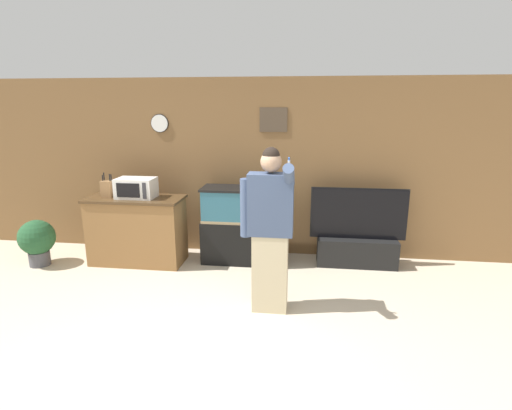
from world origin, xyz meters
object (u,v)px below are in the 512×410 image
at_px(microwave, 136,188).
at_px(knife_block, 107,189).
at_px(tv_on_stand, 357,243).
at_px(person_standing, 269,229).
at_px(counter_island, 137,230).
at_px(aquarium_on_stand, 244,225).
at_px(potted_plant, 37,240).

height_order(microwave, knife_block, knife_block).
height_order(tv_on_stand, person_standing, person_standing).
height_order(counter_island, person_standing, person_standing).
height_order(counter_island, microwave, microwave).
relative_size(microwave, aquarium_on_stand, 0.44).
relative_size(counter_island, knife_block, 3.91).
bearing_deg(aquarium_on_stand, person_standing, -70.28).
height_order(knife_block, potted_plant, knife_block).
bearing_deg(microwave, tv_on_stand, 5.56).
relative_size(aquarium_on_stand, person_standing, 0.66).
bearing_deg(potted_plant, person_standing, -14.23).
height_order(microwave, aquarium_on_stand, microwave).
bearing_deg(potted_plant, microwave, 11.88).
bearing_deg(knife_block, aquarium_on_stand, 7.97).
bearing_deg(potted_plant, aquarium_on_stand, 10.27).
bearing_deg(microwave, counter_island, 176.19).
xyz_separation_m(microwave, person_standing, (1.97, -1.14, -0.16)).
xyz_separation_m(knife_block, tv_on_stand, (3.49, 0.34, -0.75)).
xyz_separation_m(counter_island, potted_plant, (-1.36, -0.29, -0.10)).
distance_m(tv_on_stand, potted_plant, 4.51).
height_order(tv_on_stand, potted_plant, tv_on_stand).
xyz_separation_m(counter_island, aquarium_on_stand, (1.51, 0.23, 0.07)).
relative_size(knife_block, person_standing, 0.19).
relative_size(knife_block, tv_on_stand, 0.26).
relative_size(tv_on_stand, potted_plant, 2.02).
relative_size(counter_island, potted_plant, 2.04).
height_order(counter_island, aquarium_on_stand, aquarium_on_stand).
height_order(knife_block, tv_on_stand, knife_block).
bearing_deg(aquarium_on_stand, counter_island, -171.51).
bearing_deg(microwave, knife_block, -174.81).
relative_size(person_standing, potted_plant, 2.74).
bearing_deg(potted_plant, tv_on_stand, 7.55).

